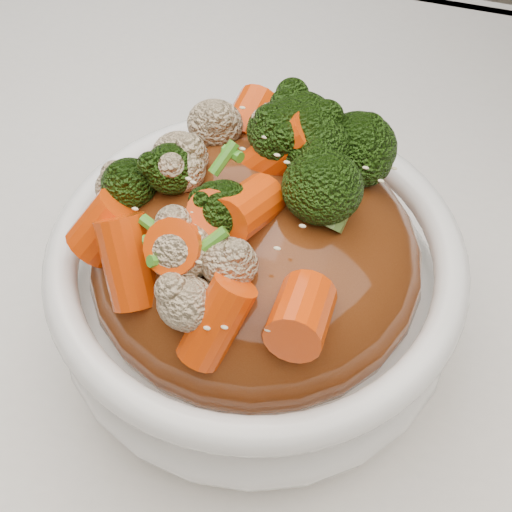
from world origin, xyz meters
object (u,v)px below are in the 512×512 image
(dining_table, at_px, (219,478))
(bowl, at_px, (256,293))
(carrots, at_px, (256,174))
(broccoli, at_px, (256,176))

(dining_table, xyz_separation_m, bowl, (0.05, -0.03, 0.42))
(dining_table, xyz_separation_m, carrots, (0.05, -0.03, 0.52))
(carrots, height_order, broccoli, carrots)
(bowl, xyz_separation_m, carrots, (0.00, 0.00, 0.10))
(carrots, bearing_deg, broccoli, 0.00)
(dining_table, distance_m, carrots, 0.53)
(dining_table, xyz_separation_m, broccoli, (0.05, -0.03, 0.52))
(dining_table, relative_size, broccoli, 6.35)
(carrots, distance_m, broccoli, 0.00)
(carrots, relative_size, broccoli, 1.00)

